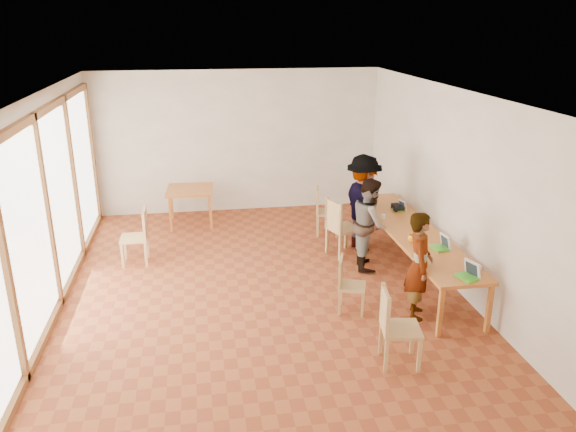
{
  "coord_description": "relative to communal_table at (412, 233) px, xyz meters",
  "views": [
    {
      "loc": [
        -0.84,
        -7.75,
        3.95
      ],
      "look_at": [
        0.47,
        0.27,
        1.1
      ],
      "focal_mm": 35.0,
      "sensor_mm": 36.0,
      "label": 1
    }
  ],
  "objects": [
    {
      "name": "wall_front",
      "position": [
        -2.5,
        -4.24,
        0.8
      ],
      "size": [
        6.0,
        0.1,
        3.0
      ],
      "primitive_type": "cube",
      "color": "white",
      "rests_on": "ground"
    },
    {
      "name": "wall_right",
      "position": [
        0.5,
        -0.24,
        0.8
      ],
      "size": [
        0.1,
        8.0,
        3.0
      ],
      "primitive_type": "cube",
      "color": "white",
      "rests_on": "ground"
    },
    {
      "name": "yellow_mug",
      "position": [
        -0.19,
        -0.46,
        0.1
      ],
      "size": [
        0.14,
        0.14,
        0.11
      ],
      "primitive_type": "imported",
      "rotation": [
        0.0,
        0.0,
        0.01
      ],
      "color": "orange",
      "rests_on": "communal_table"
    },
    {
      "name": "person_near",
      "position": [
        -0.43,
        -1.35,
        0.06
      ],
      "size": [
        0.52,
        0.64,
        1.53
      ],
      "primitive_type": "imported",
      "rotation": [
        0.0,
        0.0,
        1.26
      ],
      "color": "gray",
      "rests_on": "ground"
    },
    {
      "name": "person_mid",
      "position": [
        -0.6,
        0.37,
        0.06
      ],
      "size": [
        0.7,
        0.83,
        1.53
      ],
      "primitive_type": "imported",
      "rotation": [
        0.0,
        0.0,
        1.4
      ],
      "color": "gray",
      "rests_on": "ground"
    },
    {
      "name": "ceiling",
      "position": [
        -2.5,
        -0.24,
        2.32
      ],
      "size": [
        6.0,
        8.0,
        0.04
      ],
      "primitive_type": "cube",
      "color": "white",
      "rests_on": "wall_back"
    },
    {
      "name": "wall_back",
      "position": [
        -2.5,
        3.76,
        0.8
      ],
      "size": [
        6.0,
        0.1,
        3.0
      ],
      "primitive_type": "cube",
      "color": "white",
      "rests_on": "ground"
    },
    {
      "name": "chair_mid",
      "position": [
        -1.37,
        -1.05,
        -0.21
      ],
      "size": [
        0.47,
        0.47,
        0.43
      ],
      "rotation": [
        0.0,
        0.0,
        -0.33
      ],
      "color": "tan",
      "rests_on": "ground"
    },
    {
      "name": "chair_spare",
      "position": [
        -4.39,
        1.14,
        -0.11
      ],
      "size": [
        0.45,
        0.45,
        0.51
      ],
      "rotation": [
        0.0,
        0.0,
        3.13
      ],
      "color": "tan",
      "rests_on": "ground"
    },
    {
      "name": "pink_phone",
      "position": [
        -0.13,
        -0.51,
        0.05
      ],
      "size": [
        0.05,
        0.1,
        0.01
      ],
      "primitive_type": "cube",
      "color": "#C22F52",
      "rests_on": "communal_table"
    },
    {
      "name": "chair_empty",
      "position": [
        -1.04,
        1.99,
        -0.14
      ],
      "size": [
        0.51,
        0.51,
        0.49
      ],
      "rotation": [
        0.0,
        0.0,
        -0.2
      ],
      "color": "tan",
      "rests_on": "ground"
    },
    {
      "name": "ground",
      "position": [
        -2.5,
        -0.24,
        -0.7
      ],
      "size": [
        8.0,
        8.0,
        0.0
      ],
      "primitive_type": "plane",
      "color": "#964824",
      "rests_on": "ground"
    },
    {
      "name": "condiment_cup",
      "position": [
        0.32,
        -1.58,
        0.08
      ],
      "size": [
        0.08,
        0.08,
        0.06
      ],
      "primitive_type": "cylinder",
      "color": "white",
      "rests_on": "communal_table"
    },
    {
      "name": "laptop_mid",
      "position": [
        0.15,
        -0.8,
        0.11
      ],
      "size": [
        0.25,
        0.28,
        0.22
      ],
      "rotation": [
        0.0,
        0.0,
        0.12
      ],
      "color": "green",
      "rests_on": "communal_table"
    },
    {
      "name": "green_bottle",
      "position": [
        -0.27,
        1.4,
        0.19
      ],
      "size": [
        0.07,
        0.07,
        0.28
      ],
      "primitive_type": "cylinder",
      "color": "#178017",
      "rests_on": "communal_table"
    },
    {
      "name": "laptop_far",
      "position": [
        0.16,
        1.0,
        0.1
      ],
      "size": [
        0.23,
        0.25,
        0.18
      ],
      "rotation": [
        0.0,
        0.0,
        0.26
      ],
      "color": "green",
      "rests_on": "communal_table"
    },
    {
      "name": "side_table",
      "position": [
        -3.55,
        2.96,
        -0.03
      ],
      "size": [
        0.9,
        0.9,
        0.75
      ],
      "rotation": [
        0.0,
        0.0,
        -0.06
      ],
      "color": "orange",
      "rests_on": "ground"
    },
    {
      "name": "communal_table",
      "position": [
        0.0,
        0.0,
        0.0
      ],
      "size": [
        0.8,
        4.0,
        0.75
      ],
      "color": "orange",
      "rests_on": "ground"
    },
    {
      "name": "black_pouch",
      "position": [
        0.11,
        1.02,
        0.09
      ],
      "size": [
        0.16,
        0.26,
        0.09
      ],
      "primitive_type": "cube",
      "color": "black",
      "rests_on": "communal_table"
    },
    {
      "name": "chair_near",
      "position": [
        -1.17,
        -2.41,
        -0.11
      ],
      "size": [
        0.52,
        0.52,
        0.52
      ],
      "rotation": [
        0.0,
        0.0,
        -0.16
      ],
      "color": "tan",
      "rests_on": "ground"
    },
    {
      "name": "chair_far",
      "position": [
        -0.99,
        0.9,
        -0.07
      ],
      "size": [
        0.62,
        0.62,
        0.55
      ],
      "rotation": [
        0.0,
        0.0,
        0.36
      ],
      "color": "tan",
      "rests_on": "ground"
    },
    {
      "name": "laptop_near",
      "position": [
        0.08,
        -1.78,
        0.11
      ],
      "size": [
        0.31,
        0.33,
        0.23
      ],
      "rotation": [
        0.0,
        0.0,
        0.35
      ],
      "color": "green",
      "rests_on": "communal_table"
    },
    {
      "name": "person_far",
      "position": [
        -0.49,
        1.15,
        0.17
      ],
      "size": [
        0.77,
        1.19,
        1.74
      ],
      "primitive_type": "imported",
      "rotation": [
        0.0,
        0.0,
        1.68
      ],
      "color": "gray",
      "rests_on": "ground"
    },
    {
      "name": "clear_glass",
      "position": [
        -0.3,
        0.58,
        0.09
      ],
      "size": [
        0.07,
        0.07,
        0.09
      ],
      "primitive_type": "cylinder",
      "color": "silver",
      "rests_on": "communal_table"
    },
    {
      "name": "window_wall",
      "position": [
        -5.46,
        -0.24,
        0.8
      ],
      "size": [
        0.1,
        8.0,
        3.0
      ],
      "primitive_type": "cube",
      "color": "white",
      "rests_on": "ground"
    }
  ]
}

